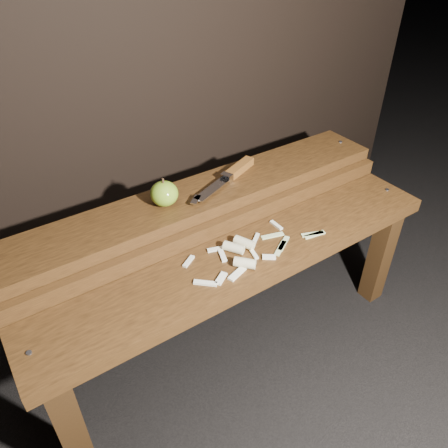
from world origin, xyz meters
TOP-DOWN VIEW (x-y plane):
  - ground at (0.00, 0.00)m, footprint 60.00×60.00m
  - bench_front_tier at (0.00, -0.06)m, footprint 1.20×0.20m
  - bench_rear_tier at (0.00, 0.17)m, footprint 1.20×0.21m
  - apple at (-0.12, 0.17)m, footprint 0.08×0.08m
  - knife at (0.12, 0.19)m, footprint 0.29×0.13m
  - apple_scraps at (-0.01, -0.05)m, footprint 0.41×0.14m

SIDE VIEW (x-z plane):
  - ground at x=0.00m, z-range 0.00..0.00m
  - bench_front_tier at x=0.00m, z-range 0.14..0.56m
  - bench_rear_tier at x=0.00m, z-range 0.16..0.67m
  - apple_scraps at x=-0.01m, z-range 0.42..0.44m
  - knife at x=0.12m, z-range 0.50..0.53m
  - apple at x=-0.12m, z-range 0.49..0.57m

